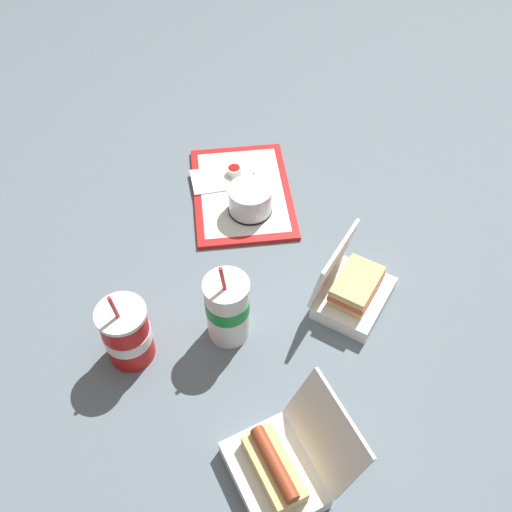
% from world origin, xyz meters
% --- Properties ---
extents(ground_plane, '(3.20, 3.20, 0.00)m').
position_xyz_m(ground_plane, '(0.00, 0.00, 0.00)').
color(ground_plane, slate).
extents(food_tray, '(0.40, 0.31, 0.01)m').
position_xyz_m(food_tray, '(-0.28, 0.04, 0.01)').
color(food_tray, red).
rests_on(food_tray, ground_plane).
extents(cake_container, '(0.12, 0.12, 0.07)m').
position_xyz_m(cake_container, '(-0.20, 0.05, 0.05)').
color(cake_container, black).
rests_on(cake_container, food_tray).
extents(ketchup_cup, '(0.04, 0.04, 0.02)m').
position_xyz_m(ketchup_cup, '(-0.35, 0.04, 0.03)').
color(ketchup_cup, white).
rests_on(ketchup_cup, food_tray).
extents(napkin_stack, '(0.10, 0.10, 0.00)m').
position_xyz_m(napkin_stack, '(-0.34, -0.03, 0.02)').
color(napkin_stack, white).
rests_on(napkin_stack, food_tray).
extents(plastic_fork, '(0.11, 0.03, 0.00)m').
position_xyz_m(plastic_fork, '(-0.29, 0.11, 0.02)').
color(plastic_fork, white).
rests_on(plastic_fork, food_tray).
extents(clamshell_hotdog_left, '(0.23, 0.24, 0.17)m').
position_xyz_m(clamshell_hotdog_left, '(0.47, -0.07, 0.04)').
color(clamshell_hotdog_left, white).
rests_on(clamshell_hotdog_left, ground_plane).
extents(clamshell_sandwich_corner, '(0.23, 0.23, 0.18)m').
position_xyz_m(clamshell_sandwich_corner, '(0.13, 0.20, 0.04)').
color(clamshell_sandwich_corner, white).
rests_on(clamshell_sandwich_corner, ground_plane).
extents(soda_cup_back, '(0.10, 0.10, 0.23)m').
position_xyz_m(soda_cup_back, '(0.14, -0.09, 0.09)').
color(soda_cup_back, white).
rests_on(soda_cup_back, ground_plane).
extents(soda_cup_corner, '(0.10, 0.10, 0.22)m').
position_xyz_m(soda_cup_corner, '(0.14, -0.30, 0.08)').
color(soda_cup_corner, red).
rests_on(soda_cup_corner, ground_plane).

